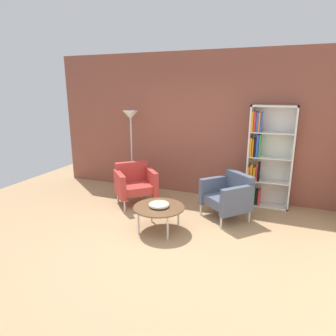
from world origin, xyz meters
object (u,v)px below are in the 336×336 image
decorative_bowl (159,205)px  armchair_spare_guest (228,195)px  armchair_by_bookshelf (135,183)px  floor_lamp_torchiere (131,125)px  bookshelf_tall (265,159)px  coffee_table_low (159,208)px

decorative_bowl → armchair_spare_guest: armchair_spare_guest is taller
armchair_by_bookshelf → floor_lamp_torchiere: 1.29m
decorative_bowl → floor_lamp_torchiere: floor_lamp_torchiere is taller
bookshelf_tall → coffee_table_low: (-1.42, -1.71, -0.55)m
armchair_spare_guest → floor_lamp_torchiere: bearing=-155.1°
bookshelf_tall → coffee_table_low: 2.29m
armchair_by_bookshelf → floor_lamp_torchiere: floor_lamp_torchiere is taller
armchair_by_bookshelf → coffee_table_low: bearing=-88.4°
coffee_table_low → floor_lamp_torchiere: size_ratio=0.46×
armchair_spare_guest → floor_lamp_torchiere: floor_lamp_torchiere is taller
coffee_table_low → armchair_by_bookshelf: armchair_by_bookshelf is taller
coffee_table_low → armchair_spare_guest: (0.92, 0.88, 0.04)m
bookshelf_tall → decorative_bowl: 2.28m
armchair_by_bookshelf → bookshelf_tall: bearing=-23.9°
coffee_table_low → decorative_bowl: size_ratio=2.50×
coffee_table_low → decorative_bowl: decorative_bowl is taller
coffee_table_low → bookshelf_tall: bearing=50.4°
bookshelf_tall → decorative_bowl: (-1.42, -1.71, -0.48)m
bookshelf_tall → decorative_bowl: bookshelf_tall is taller
coffee_table_low → armchair_by_bookshelf: (-0.90, 0.91, 0.04)m
bookshelf_tall → armchair_by_bookshelf: 2.50m
bookshelf_tall → armchair_spare_guest: bookshelf_tall is taller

